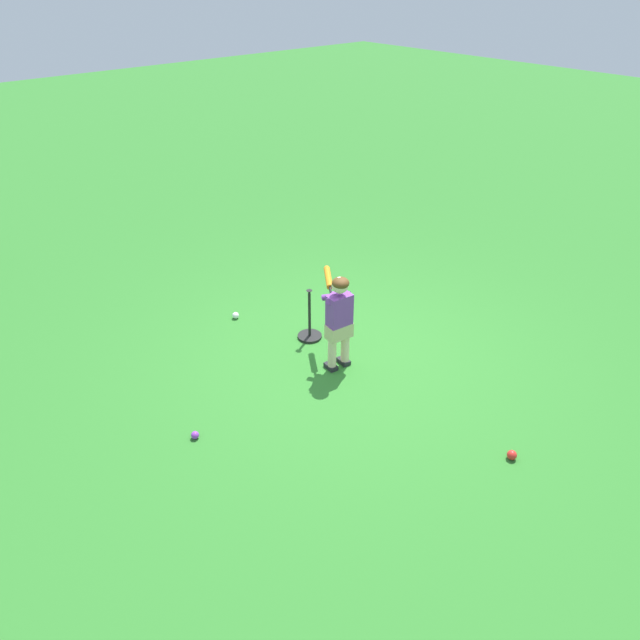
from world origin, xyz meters
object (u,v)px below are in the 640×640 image
object	(u,v)px
play_ball_center_lawn	(195,435)
play_ball_near_batter	(236,315)
child_batter	(338,313)
batting_tee	(310,330)
play_ball_far_right	(512,455)

from	to	relation	value
play_ball_center_lawn	play_ball_near_batter	distance (m)	2.11
child_batter	play_ball_center_lawn	distance (m)	1.86
play_ball_near_batter	play_ball_center_lawn	bearing A→B (deg)	-134.28
child_batter	play_ball_near_batter	bearing A→B (deg)	100.43
play_ball_center_lawn	batting_tee	bearing A→B (deg)	17.49
child_batter	play_ball_far_right	distance (m)	2.13
play_ball_center_lawn	play_ball_far_right	bearing A→B (deg)	-46.37
play_ball_near_batter	play_ball_far_right	distance (m)	3.59
play_ball_center_lawn	play_ball_near_batter	bearing A→B (deg)	45.72
play_ball_center_lawn	batting_tee	xyz separation A→B (m)	(1.88, 0.59, 0.07)
play_ball_far_right	play_ball_near_batter	bearing A→B (deg)	97.81
play_ball_near_batter	batting_tee	world-z (taller)	batting_tee
play_ball_center_lawn	play_ball_far_right	xyz separation A→B (m)	(1.96, -2.05, 0.01)
batting_tee	play_ball_near_batter	bearing A→B (deg)	114.01
play_ball_center_lawn	batting_tee	world-z (taller)	batting_tee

